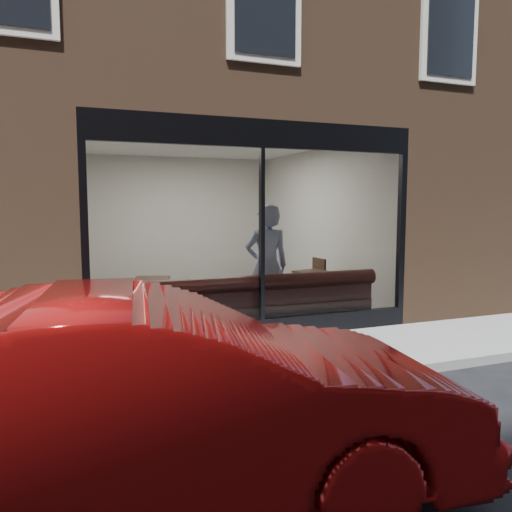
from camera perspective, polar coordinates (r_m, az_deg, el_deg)
name	(u,v)px	position (r m, az deg, el deg)	size (l,w,h in m)	color
ground	(329,385)	(5.77, 8.39, -14.35)	(120.00, 120.00, 0.00)	black
sidewalk_near	(291,358)	(6.61, 4.06, -11.59)	(40.00, 2.00, 0.01)	gray
kerb_near	(332,381)	(5.71, 8.65, -13.94)	(40.00, 0.10, 0.12)	gray
host_building_pier_left	(16,222)	(12.76, -25.78, 3.57)	(2.50, 12.00, 3.20)	brown
host_building_pier_right	(308,218)	(14.24, 5.93, 4.31)	(2.50, 12.00, 3.20)	brown
host_building_backfill	(157,217)	(15.94, -11.26, 4.39)	(5.00, 6.00, 3.20)	brown
cafe_floor	(209,301)	(10.26, -5.43, -5.19)	(6.00, 6.00, 0.00)	#2D2D30
cafe_ceiling	(207,144)	(10.14, -5.61, 12.67)	(6.00, 6.00, 0.00)	white
cafe_wall_back	(177,220)	(12.98, -9.03, 4.11)	(5.00, 5.00, 0.00)	silver
cafe_wall_left	(76,226)	(9.72, -19.84, 3.26)	(6.00, 6.00, 0.00)	silver
cafe_wall_right	(318,222)	(11.00, 7.12, 3.83)	(6.00, 6.00, 0.00)	silver
storefront_kick	(262,329)	(7.50, 0.65, -8.30)	(5.00, 0.10, 0.30)	black
storefront_header	(262,134)	(7.34, 0.68, 13.82)	(5.00, 0.10, 0.40)	black
storefront_mullion	(262,235)	(7.28, 0.67, 2.44)	(0.06, 0.10, 2.50)	black
storefront_glass	(263,235)	(7.25, 0.75, 2.43)	(4.80, 4.80, 0.00)	white
banquette	(252,318)	(7.84, -0.43, -7.10)	(4.00, 0.55, 0.45)	#3D1B16
person	(267,266)	(8.06, 1.26, -1.18)	(0.73, 0.48, 1.99)	#9DAED8
cafe_table_left	(152,279)	(8.58, -11.83, -2.60)	(0.58, 0.58, 0.04)	black
cafe_table_right	(313,272)	(9.32, 6.52, -1.84)	(0.57, 0.57, 0.04)	black
cafe_chair_right	(310,295)	(9.78, 6.21, -4.44)	(0.46, 0.46, 0.04)	black
wall_poster	(80,234)	(9.35, -19.52, 2.42)	(0.02, 0.59, 0.79)	white
parked_car	(149,402)	(3.44, -12.08, -16.00)	(1.51, 4.33, 1.43)	#9D0D0D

